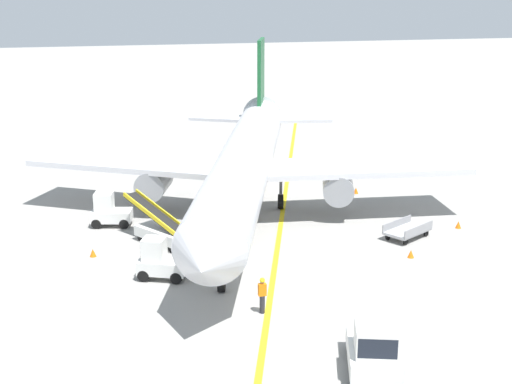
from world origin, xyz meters
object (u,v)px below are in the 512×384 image
(ground_crew_marshaller, at_px, (262,294))
(safety_cone_nose_left, at_px, (356,191))
(baggage_tug_by_cargo_door, at_px, (160,261))
(belt_loader_forward_hold, at_px, (164,231))
(baggage_cart_loaded, at_px, (408,230))
(pushback_tug, at_px, (374,349))
(safety_cone_nose_right, at_px, (93,253))
(airliner, at_px, (245,163))
(safety_cone_wingtip_left, at_px, (411,254))
(baggage_tug_near_wing, at_px, (109,211))
(safety_cone_wingtip_right, at_px, (458,225))

(ground_crew_marshaller, distance_m, safety_cone_nose_left, 20.24)
(baggage_tug_by_cargo_door, xyz_separation_m, belt_loader_forward_hold, (0.81, 4.85, -0.15))
(belt_loader_forward_hold, bearing_deg, baggage_cart_loaded, -10.03)
(pushback_tug, height_order, safety_cone_nose_right, pushback_tug)
(ground_crew_marshaller, xyz_separation_m, safety_cone_nose_left, (11.21, 16.84, -0.69))
(pushback_tug, xyz_separation_m, belt_loader_forward_hold, (-5.94, 15.90, -0.22))
(airliner, bearing_deg, safety_cone_wingtip_left, -53.95)
(baggage_tug_near_wing, distance_m, safety_cone_nose_right, 5.21)
(safety_cone_nose_left, bearing_deg, safety_cone_wingtip_left, -98.04)
(pushback_tug, height_order, safety_cone_nose_left, pushback_tug)
(airliner, bearing_deg, baggage_tug_near_wing, -178.95)
(baggage_tug_near_wing, relative_size, safety_cone_wingtip_right, 6.01)
(safety_cone_wingtip_left, bearing_deg, baggage_tug_by_cargo_door, 177.90)
(belt_loader_forward_hold, bearing_deg, safety_cone_nose_right, -165.80)
(baggage_tug_near_wing, bearing_deg, safety_cone_wingtip_right, -15.31)
(baggage_tug_by_cargo_door, bearing_deg, safety_cone_nose_left, 37.80)
(belt_loader_forward_hold, bearing_deg, baggage_tug_by_cargo_door, -99.49)
(safety_cone_nose_left, xyz_separation_m, safety_cone_wingtip_right, (3.22, -8.50, 0.00))
(baggage_tug_near_wing, xyz_separation_m, ground_crew_marshaller, (6.01, -13.94, -0.02))
(airliner, xyz_separation_m, baggage_tug_near_wing, (-8.55, -0.16, -2.49))
(baggage_cart_loaded, bearing_deg, safety_cone_wingtip_right, 12.91)
(baggage_cart_loaded, xyz_separation_m, safety_cone_nose_left, (0.55, 9.36, -0.25))
(ground_crew_marshaller, height_order, safety_cone_wingtip_right, ground_crew_marshaller)
(baggage_cart_loaded, bearing_deg, baggage_tug_by_cargo_door, -170.64)
(baggage_tug_by_cargo_door, relative_size, safety_cone_wingtip_left, 6.18)
(safety_cone_wingtip_left, bearing_deg, baggage_cart_loaded, 67.81)
(baggage_tug_by_cargo_door, distance_m, ground_crew_marshaller, 6.44)
(belt_loader_forward_hold, height_order, safety_cone_wingtip_left, belt_loader_forward_hold)
(belt_loader_forward_hold, distance_m, safety_cone_wingtip_left, 13.73)
(airliner, xyz_separation_m, safety_cone_nose_right, (-9.70, -5.19, -3.20))
(ground_crew_marshaller, height_order, safety_cone_nose_right, ground_crew_marshaller)
(baggage_tug_by_cargo_door, relative_size, safety_cone_nose_left, 6.18)
(safety_cone_wingtip_right, bearing_deg, baggage_cart_loaded, -167.09)
(belt_loader_forward_hold, height_order, baggage_cart_loaded, belt_loader_forward_hold)
(airliner, distance_m, baggage_cart_loaded, 10.88)
(baggage_cart_loaded, distance_m, safety_cone_nose_right, 17.88)
(belt_loader_forward_hold, xyz_separation_m, ground_crew_marshaller, (3.16, -9.92, 0.13))
(airliner, distance_m, pushback_tug, 20.23)
(pushback_tug, bearing_deg, airliner, 90.70)
(safety_cone_nose_right, distance_m, safety_cone_wingtip_right, 21.60)
(ground_crew_marshaller, relative_size, safety_cone_nose_left, 3.86)
(belt_loader_forward_hold, distance_m, ground_crew_marshaller, 10.42)
(airliner, distance_m, baggage_tug_near_wing, 8.91)
(belt_loader_forward_hold, distance_m, safety_cone_wingtip_right, 17.67)
(belt_loader_forward_hold, height_order, ground_crew_marshaller, belt_loader_forward_hold)
(baggage_tug_near_wing, xyz_separation_m, safety_cone_wingtip_right, (20.44, -5.60, -0.71))
(baggage_tug_near_wing, bearing_deg, baggage_cart_loaded, -21.19)
(baggage_tug_by_cargo_door, bearing_deg, pushback_tug, -58.56)
(ground_crew_marshaller, relative_size, safety_cone_wingtip_left, 3.86)
(safety_cone_nose_left, bearing_deg, baggage_tug_by_cargo_door, -142.20)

